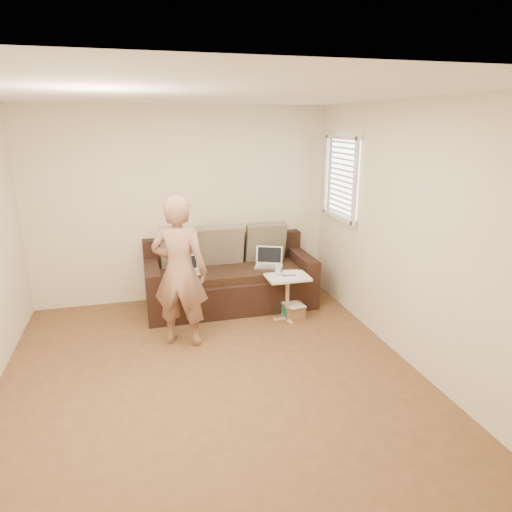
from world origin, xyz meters
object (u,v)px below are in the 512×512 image
object	(u,v)px
side_table	(287,298)
drinking_glass	(278,271)
person	(180,272)
laptop_silver	(269,267)
laptop_white	(191,274)
striped_box	(293,310)
sofa	(230,275)

from	to	relation	value
side_table	drinking_glass	distance (m)	0.37
side_table	person	bearing A→B (deg)	-167.57
laptop_silver	drinking_glass	world-z (taller)	drinking_glass
person	drinking_glass	world-z (taller)	person
laptop_white	striped_box	bearing A→B (deg)	-39.66
side_table	striped_box	xyz separation A→B (m)	(0.10, 0.05, -0.20)
person	striped_box	world-z (taller)	person
laptop_silver	striped_box	xyz separation A→B (m)	(0.18, -0.48, -0.44)
person	side_table	distance (m)	1.47
sofa	striped_box	size ratio (longest dim) A/B	8.20
person	drinking_glass	distance (m)	1.29
sofa	side_table	world-z (taller)	sofa
person	side_table	bearing A→B (deg)	-145.02
sofa	person	world-z (taller)	person
laptop_white	person	distance (m)	0.92
person	striped_box	xyz separation A→B (m)	(1.43, 0.34, -0.76)
laptop_silver	person	world-z (taller)	person
laptop_silver	side_table	world-z (taller)	laptop_silver
side_table	sofa	bearing A→B (deg)	133.55
sofa	laptop_white	xyz separation A→B (m)	(-0.53, -0.09, 0.10)
laptop_silver	laptop_white	distance (m)	1.04
laptop_white	person	world-z (taller)	person
sofa	laptop_silver	size ratio (longest dim) A/B	6.09
laptop_silver	side_table	bearing A→B (deg)	-57.40
laptop_silver	drinking_glass	xyz separation A→B (m)	(-0.03, -0.48, 0.11)
laptop_silver	person	size ratio (longest dim) A/B	0.22
laptop_white	side_table	xyz separation A→B (m)	(1.12, -0.54, -0.24)
side_table	striped_box	bearing A→B (deg)	26.64
sofa	laptop_silver	xyz separation A→B (m)	(0.51, -0.09, 0.10)
sofa	laptop_silver	distance (m)	0.53
side_table	striped_box	distance (m)	0.23
side_table	drinking_glass	size ratio (longest dim) A/B	4.74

